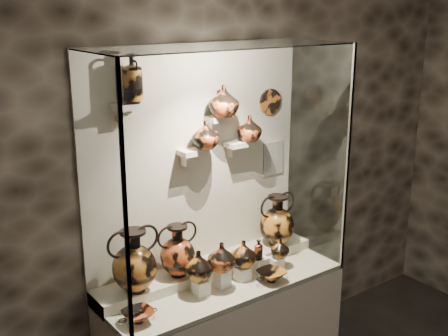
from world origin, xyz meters
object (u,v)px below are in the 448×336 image
(jug_a, at_px, (198,265))
(ovoid_vase_c, at_px, (249,128))
(amphora_mid, at_px, (177,250))
(amphora_right, at_px, (277,220))
(ovoid_vase_a, at_px, (205,135))
(kylix_right, at_px, (271,275))
(ovoid_vase_b, at_px, (224,101))
(kylix_left, at_px, (138,315))
(lekythos_tall, at_px, (132,76))
(jug_e, at_px, (280,248))
(amphora_left, at_px, (134,261))
(jug_c, at_px, (243,253))
(jug_b, at_px, (221,257))
(lekythos_small, at_px, (258,248))

(jug_a, xyz_separation_m, ovoid_vase_c, (0.60, 0.24, 0.78))
(amphora_mid, height_order, jug_a, amphora_mid)
(amphora_right, distance_m, ovoid_vase_a, 0.93)
(kylix_right, xyz_separation_m, ovoid_vase_b, (-0.12, 0.37, 1.15))
(kylix_right, relative_size, ovoid_vase_a, 1.29)
(kylix_left, height_order, lekythos_tall, lekythos_tall)
(ovoid_vase_b, xyz_separation_m, ovoid_vase_c, (0.23, 0.01, -0.22))
(amphora_right, xyz_separation_m, jug_e, (-0.14, -0.20, -0.12))
(amphora_mid, distance_m, jug_a, 0.19)
(amphora_left, xyz_separation_m, jug_a, (0.37, -0.16, -0.08))
(ovoid_vase_b, bearing_deg, kylix_left, -151.56)
(jug_c, bearing_deg, amphora_right, -4.18)
(ovoid_vase_c, bearing_deg, amphora_left, -164.01)
(amphora_left, relative_size, kylix_right, 1.69)
(jug_b, xyz_separation_m, kylix_left, (-0.64, -0.04, -0.18))
(jug_a, bearing_deg, jug_e, 4.56)
(jug_e, distance_m, lekythos_tall, 1.60)
(lekythos_tall, height_order, ovoid_vase_a, lekythos_tall)
(jug_c, bearing_deg, amphora_mid, 131.13)
(amphora_right, relative_size, kylix_left, 1.69)
(jug_c, relative_size, jug_e, 1.33)
(ovoid_vase_a, height_order, ovoid_vase_b, ovoid_vase_b)
(amphora_left, distance_m, amphora_right, 1.19)
(ovoid_vase_b, bearing_deg, lekythos_tall, -174.28)
(jug_b, xyz_separation_m, ovoid_vase_a, (0.06, 0.26, 0.76))
(lekythos_tall, distance_m, ovoid_vase_a, 0.65)
(amphora_left, xyz_separation_m, kylix_right, (0.86, -0.31, -0.23))
(amphora_right, relative_size, lekythos_small, 2.39)
(amphora_right, distance_m, ovoid_vase_c, 0.75)
(jug_c, relative_size, kylix_left, 0.80)
(amphora_left, xyz_separation_m, jug_c, (0.73, -0.16, -0.09))
(ovoid_vase_c, bearing_deg, kylix_left, -152.41)
(jug_e, height_order, ovoid_vase_b, ovoid_vase_b)
(jug_b, bearing_deg, amphora_mid, 146.41)
(lekythos_small, height_order, ovoid_vase_a, ovoid_vase_a)
(amphora_mid, xyz_separation_m, lekythos_small, (0.51, -0.21, -0.05))
(amphora_mid, distance_m, ovoid_vase_b, 1.03)
(jug_a, xyz_separation_m, lekythos_small, (0.47, -0.03, 0.00))
(kylix_left, xyz_separation_m, ovoid_vase_c, (1.07, 0.31, 0.93))
(jug_e, height_order, ovoid_vase_c, ovoid_vase_c)
(jug_a, bearing_deg, jug_c, 7.12)
(jug_a, bearing_deg, lekythos_small, 3.49)
(jug_e, relative_size, ovoid_vase_b, 0.65)
(jug_a, distance_m, ovoid_vase_c, 1.01)
(amphora_left, relative_size, ovoid_vase_c, 2.27)
(amphora_left, bearing_deg, jug_a, -28.60)
(amphora_right, bearing_deg, jug_a, -147.06)
(amphora_right, bearing_deg, ovoid_vase_a, -165.02)
(kylix_left, xyz_separation_m, kylix_right, (0.97, -0.08, 0.00))
(amphora_mid, distance_m, kylix_right, 0.66)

